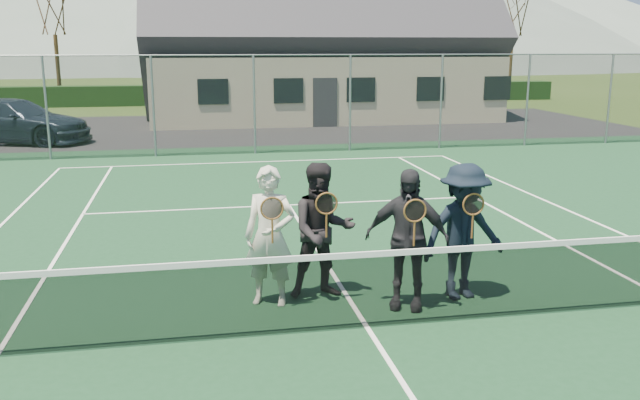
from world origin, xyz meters
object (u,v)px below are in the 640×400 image
object	(u,v)px
car_c	(14,121)
tennis_net	(368,286)
player_c	(407,239)
player_d	(463,232)
player_a	(270,236)
player_b	(322,231)
clubhouse	(319,29)

from	to	relation	value
car_c	tennis_net	world-z (taller)	car_c
player_c	player_d	xyz separation A→B (m)	(0.83, 0.18, -0.00)
player_a	player_d	distance (m)	2.51
car_c	player_d	xyz separation A→B (m)	(9.32, -16.71, 0.17)
car_c	player_b	xyz separation A→B (m)	(7.52, -16.31, 0.17)
player_a	player_b	size ratio (longest dim) A/B	1.00
player_b	player_c	xyz separation A→B (m)	(0.97, -0.57, 0.00)
tennis_net	player_d	bearing A→B (deg)	26.65
clubhouse	player_c	distance (m)	23.88
player_d	player_a	bearing A→B (deg)	174.08
player_a	player_b	distance (m)	0.72
player_a	player_c	distance (m)	1.73
car_c	tennis_net	size ratio (longest dim) A/B	0.44
tennis_net	player_d	distance (m)	1.69
tennis_net	clubhouse	world-z (taller)	clubhouse
tennis_net	car_c	bearing A→B (deg)	114.20
player_a	clubhouse	bearing A→B (deg)	77.68
car_c	tennis_net	xyz separation A→B (m)	(7.84, -17.45, -0.21)
tennis_net	player_a	world-z (taller)	player_a
player_c	clubhouse	bearing A→B (deg)	81.86
car_c	player_b	bearing A→B (deg)	-135.41
player_a	player_b	xyz separation A→B (m)	(0.71, 0.13, -0.00)
player_c	player_d	size ratio (longest dim) A/B	1.00
car_c	player_c	xyz separation A→B (m)	(8.49, -16.89, 0.17)
player_b	player_d	size ratio (longest dim) A/B	1.00
clubhouse	player_c	size ratio (longest dim) A/B	8.67
player_b	car_c	bearing A→B (deg)	114.76
player_b	player_c	bearing A→B (deg)	-30.67
car_c	player_c	distance (m)	18.90
clubhouse	tennis_net	bearing A→B (deg)	-99.46
car_c	player_a	distance (m)	17.80
player_a	tennis_net	bearing A→B (deg)	-44.31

